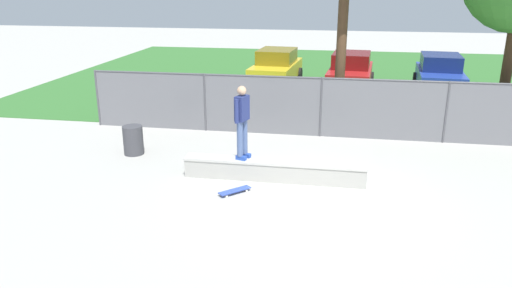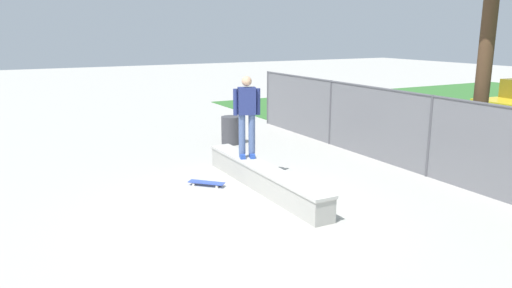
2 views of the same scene
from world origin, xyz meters
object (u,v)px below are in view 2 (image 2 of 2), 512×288
object	(u,v)px
skateboard	(207,183)
trash_bin	(231,130)
skateboarder	(247,113)
concrete_ledge	(263,178)

from	to	relation	value
skateboard	trash_bin	bearing A→B (deg)	147.29
trash_bin	skateboard	bearing A→B (deg)	-32.71
skateboard	skateboarder	bearing A→B (deg)	90.82
trash_bin	concrete_ledge	bearing A→B (deg)	-16.19
concrete_ledge	skateboarder	size ratio (longest dim) A/B	2.47
skateboarder	trash_bin	bearing A→B (deg)	160.66
skateboarder	trash_bin	distance (m)	3.76
skateboarder	skateboard	distance (m)	1.75
skateboard	trash_bin	size ratio (longest dim) A/B	0.86
concrete_ledge	trash_bin	xyz separation A→B (m)	(-4.19, 1.22, 0.16)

